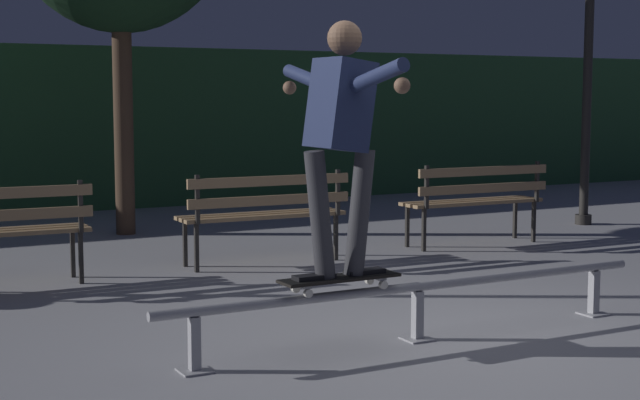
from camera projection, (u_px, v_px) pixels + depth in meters
ground_plane at (424, 342)px, 6.07m from camera, size 90.00×90.00×0.00m
hedge_backdrop at (84, 128)px, 13.48m from camera, size 24.00×1.20×2.26m
grind_rail at (418, 296)px, 6.10m from camera, size 3.59×0.18×0.38m
skateboard at (340, 279)px, 5.82m from camera, size 0.78×0.22×0.09m
skateboarder at (340, 126)px, 5.72m from camera, size 0.62×1.41×1.56m
park_bench_left_center at (265, 208)px, 8.82m from camera, size 1.61×0.45×0.88m
park_bench_right_center at (477, 195)px, 9.97m from camera, size 1.61×0.45×0.88m
lamp_post_right at (589, 21)px, 11.43m from camera, size 0.32×0.32×3.90m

